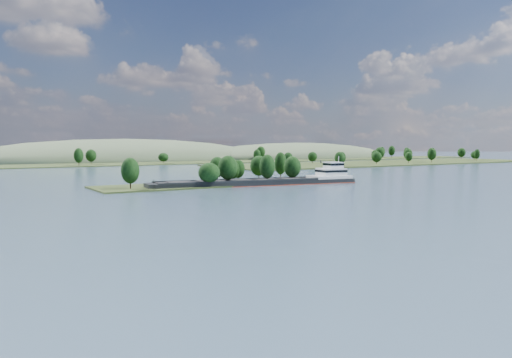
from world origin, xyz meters
TOP-DOWN VIEW (x-y plane):
  - ground at (0.00, 120.00)m, footprint 1800.00×1800.00m
  - tree_island at (6.62, 178.46)m, footprint 100.00×31.81m
  - right_bank at (231.74, 299.86)m, footprint 320.00×90.00m
  - back_shoreline at (8.59, 399.69)m, footprint 900.00×60.00m
  - hill_east at (260.00, 470.00)m, footprint 260.00×140.00m
  - hill_west at (60.00, 500.00)m, footprint 320.00×160.00m
  - cargo_barge at (22.26, 168.12)m, footprint 94.72×23.70m

SIDE VIEW (x-z plane):
  - ground at x=0.00m, z-range 0.00..0.00m
  - hill_east at x=260.00m, z-range -18.00..18.00m
  - hill_west at x=60.00m, z-range -22.00..22.00m
  - back_shoreline at x=8.59m, z-range -6.86..8.26m
  - right_bank at x=231.74m, z-range -6.35..8.20m
  - cargo_barge at x=22.26m, z-range -4.76..7.96m
  - tree_island at x=6.62m, z-range -2.90..11.32m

